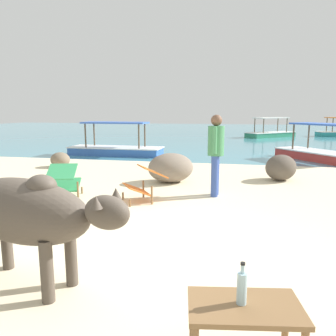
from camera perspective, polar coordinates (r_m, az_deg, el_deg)
name	(u,v)px	position (r m, az deg, el deg)	size (l,w,h in m)	color
sand_beach	(138,252)	(4.19, -5.15, -14.28)	(18.00, 14.00, 0.04)	beige
water_surface	(222,134)	(25.74, 9.36, 5.88)	(60.00, 36.00, 0.03)	teal
cow	(26,212)	(3.44, -23.40, -7.04)	(2.02, 0.89, 1.12)	#4C4238
low_bench_table	(245,314)	(2.48, 13.09, -23.31)	(0.82, 0.56, 0.41)	brown
bottle	(242,287)	(2.39, 12.65, -19.48)	(0.07, 0.07, 0.30)	#A3C6D1
deck_chair_near	(64,179)	(6.70, -17.50, -1.85)	(0.73, 0.89, 0.68)	brown
deck_chair_far	(145,181)	(6.22, -4.04, -2.30)	(0.93, 0.87, 0.68)	brown
person_standing	(216,149)	(6.59, 8.26, 3.27)	(0.32, 0.51, 1.62)	#334C99
shore_rock_large	(171,168)	(7.86, 0.48, 0.04)	(1.10, 0.84, 0.70)	gray
shore_rock_medium	(281,168)	(8.55, 18.93, 0.08)	(0.83, 0.68, 0.64)	brown
shore_rock_small	(60,160)	(10.57, -18.13, 1.39)	(0.62, 0.57, 0.45)	#756651
boat_red	(324,153)	(12.63, 25.42, 2.35)	(3.12, 3.63, 1.29)	#C63833
boat_blue	(116,148)	(13.13, -9.02, 3.44)	(3.69, 1.21, 1.29)	#3866B7
boat_green	(271,133)	(22.97, 17.30, 5.83)	(3.50, 3.32, 1.29)	#338E66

